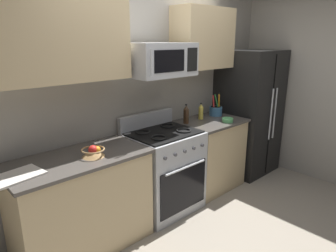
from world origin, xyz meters
TOP-DOWN VIEW (x-y plane):
  - ground_plane at (0.00, 0.00)m, footprint 16.00×16.00m
  - wall_back at (0.00, 1.10)m, footprint 8.00×0.10m
  - counter_left at (-1.01, 0.71)m, footprint 1.24×0.64m
  - range_oven at (-0.00, 0.71)m, footprint 0.76×0.68m
  - counter_right at (0.81, 0.71)m, footprint 0.84×0.64m
  - refrigerator at (1.65, 0.70)m, footprint 0.79×0.75m
  - wall_right at (2.14, 0.00)m, footprint 0.10×8.00m
  - microwave at (-0.00, 0.74)m, footprint 0.71×0.44m
  - upper_cabinets_left at (-1.01, 0.88)m, footprint 1.23×0.34m
  - upper_cabinets_right at (0.82, 0.88)m, footprint 0.83×0.34m
  - utensil_crock at (1.06, 0.83)m, footprint 0.17×0.17m
  - fruit_basket at (-0.90, 0.63)m, footprint 0.21×0.21m
  - cutting_board at (-1.53, 0.65)m, footprint 0.40×0.30m
  - bottle_oil at (0.77, 0.84)m, footprint 0.06×0.06m
  - bottle_soy at (0.47, 0.82)m, footprint 0.07×0.07m
  - prep_bowl at (0.90, 0.51)m, footprint 0.14×0.14m

SIDE VIEW (x-z plane):
  - ground_plane at x=0.00m, z-range 0.00..0.00m
  - counter_left at x=-1.01m, z-range 0.00..0.91m
  - counter_right at x=0.81m, z-range 0.00..0.91m
  - range_oven at x=0.00m, z-range -0.07..1.02m
  - refrigerator at x=1.65m, z-range 0.00..1.76m
  - cutting_board at x=-1.53m, z-range 0.91..0.93m
  - prep_bowl at x=0.90m, z-range 0.91..0.96m
  - fruit_basket at x=-0.90m, z-range 0.90..1.01m
  - utensil_crock at x=1.06m, z-range 0.82..1.14m
  - bottle_oil at x=0.77m, z-range 0.90..1.11m
  - bottle_soy at x=0.47m, z-range 0.90..1.14m
  - wall_back at x=0.00m, z-range 0.00..2.60m
  - wall_right at x=2.14m, z-range 0.00..2.60m
  - microwave at x=0.00m, z-range 1.53..1.87m
  - upper_cabinets_left at x=-1.01m, z-range 1.55..2.27m
  - upper_cabinets_right at x=0.82m, z-range 1.55..2.27m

